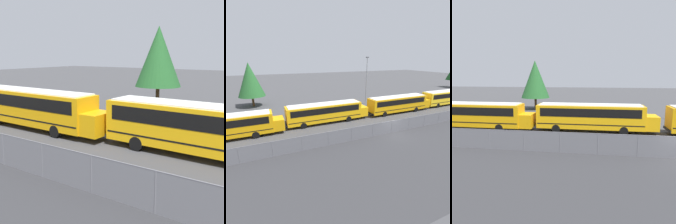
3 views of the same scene
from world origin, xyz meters
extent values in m
cylinder|color=slate|center=(-15.28, 0.00, 0.86)|extent=(0.07, 0.07, 1.71)
cylinder|color=slate|center=(-12.23, 0.00, 0.86)|extent=(0.07, 0.07, 1.71)
cylinder|color=slate|center=(-9.17, 0.00, 0.86)|extent=(0.07, 0.07, 1.71)
cylinder|color=slate|center=(-6.11, 0.00, 0.86)|extent=(0.07, 0.07, 1.71)
cube|color=orange|center=(-20.59, 6.58, 1.72)|extent=(11.75, 2.42, 2.54)
cube|color=black|center=(-20.59, 6.58, 2.28)|extent=(10.81, 2.46, 0.92)
cube|color=black|center=(-20.59, 6.58, 1.01)|extent=(11.51, 2.45, 0.10)
cube|color=orange|center=(-14.01, 6.58, 1.22)|extent=(1.41, 2.22, 1.53)
cube|color=silver|center=(-20.59, 6.58, 3.05)|extent=(11.16, 2.17, 0.10)
cylinder|color=black|center=(-16.95, 7.67, 0.45)|extent=(0.91, 0.28, 0.91)
cylinder|color=black|center=(-16.95, 5.49, 0.45)|extent=(0.91, 0.28, 0.91)
cylinder|color=black|center=(-24.23, 7.67, 0.45)|extent=(0.91, 0.28, 0.91)
cube|color=#EDA80F|center=(-7.02, 7.33, 1.72)|extent=(11.75, 2.42, 2.54)
cube|color=black|center=(-7.02, 7.33, 2.28)|extent=(10.81, 2.46, 0.92)
cube|color=black|center=(-7.02, 7.33, 1.01)|extent=(11.51, 2.45, 0.10)
cube|color=black|center=(-12.94, 7.33, 0.60)|extent=(0.12, 2.42, 0.24)
cube|color=silver|center=(-7.02, 7.33, 3.05)|extent=(11.16, 2.17, 0.10)
cylinder|color=black|center=(-10.66, 8.42, 0.45)|extent=(0.91, 0.28, 0.91)
cylinder|color=black|center=(-10.66, 6.24, 0.45)|extent=(0.91, 0.28, 0.91)
cylinder|color=#51381E|center=(-17.58, 22.58, 1.08)|extent=(0.44, 0.44, 2.17)
cone|color=#235B28|center=(-17.58, 22.58, 5.57)|extent=(5.24, 5.24, 6.81)
camera|label=1|loc=(-1.18, -9.78, 5.98)|focal=50.00mm
camera|label=2|loc=(-15.50, -17.28, 9.82)|focal=28.00mm
camera|label=3|loc=(-6.32, -16.87, 6.23)|focal=35.00mm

